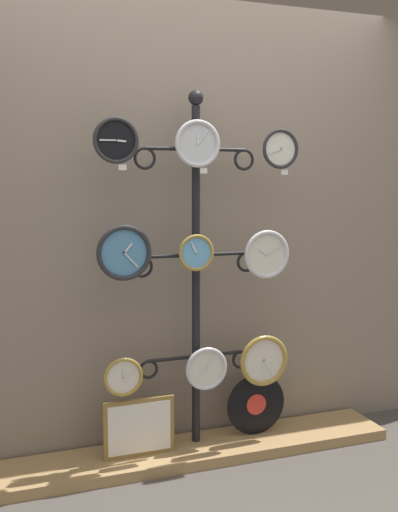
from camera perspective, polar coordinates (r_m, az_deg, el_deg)
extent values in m
plane|color=#47423D|center=(3.20, 2.33, -20.96)|extent=(12.00, 12.00, 0.00)
cube|color=gray|center=(3.36, -1.21, 5.30)|extent=(4.40, 0.04, 2.80)
cube|color=#9E7A4C|center=(3.48, 0.06, -18.00)|extent=(2.20, 0.36, 0.06)
cylinder|color=black|center=(3.54, -0.29, -17.90)|extent=(0.32, 0.32, 0.02)
cylinder|color=black|center=(3.25, -0.30, -2.53)|extent=(0.04, 0.04, 1.88)
sphere|color=black|center=(3.24, -0.31, 14.85)|extent=(0.08, 0.08, 0.08)
cylinder|color=black|center=(3.17, -2.72, 10.18)|extent=(0.28, 0.02, 0.02)
torus|color=black|center=(3.13, -5.18, 9.26)|extent=(0.12, 0.02, 0.12)
cylinder|color=black|center=(3.26, 2.04, 10.09)|extent=(0.28, 0.02, 0.02)
torus|color=black|center=(3.31, 4.30, 9.14)|extent=(0.12, 0.02, 0.12)
cylinder|color=black|center=(3.19, -2.84, -0.01)|extent=(0.30, 0.02, 0.02)
torus|color=black|center=(3.15, -5.43, -1.03)|extent=(0.12, 0.02, 0.12)
cylinder|color=black|center=(3.28, 2.16, 0.21)|extent=(0.30, 0.02, 0.02)
torus|color=black|center=(3.35, 4.53, -0.55)|extent=(0.12, 0.02, 0.12)
cylinder|color=black|center=(3.31, -2.53, -9.75)|extent=(0.27, 0.02, 0.02)
torus|color=black|center=(3.28, -4.81, -10.71)|extent=(0.11, 0.02, 0.11)
cylinder|color=black|center=(3.39, 1.88, -9.31)|extent=(0.27, 0.02, 0.02)
torus|color=black|center=(3.46, 3.99, -9.81)|extent=(0.11, 0.02, 0.11)
cylinder|color=black|center=(3.01, -7.97, 10.84)|extent=(0.21, 0.02, 0.21)
torus|color=#262628|center=(3.00, -7.91, 10.86)|extent=(0.23, 0.02, 0.23)
cylinder|color=#262628|center=(3.00, -7.91, 10.86)|extent=(0.01, 0.01, 0.01)
cube|color=silver|center=(3.00, -7.43, 10.82)|extent=(0.05, 0.00, 0.01)
cube|color=silver|center=(2.99, -8.68, 10.86)|extent=(0.08, 0.00, 0.01)
cylinder|color=silver|center=(3.14, -0.20, 10.64)|extent=(0.22, 0.02, 0.22)
torus|color=silver|center=(3.13, -0.11, 10.66)|extent=(0.25, 0.02, 0.25)
cylinder|color=silver|center=(3.13, -0.11, 10.66)|extent=(0.01, 0.01, 0.01)
cube|color=silver|center=(3.13, -0.06, 11.14)|extent=(0.01, 0.00, 0.05)
cube|color=silver|center=(3.14, 0.37, 11.28)|extent=(0.06, 0.00, 0.07)
cylinder|color=silver|center=(3.29, 7.66, 10.06)|extent=(0.19, 0.02, 0.19)
torus|color=#262628|center=(3.28, 7.78, 10.07)|extent=(0.21, 0.02, 0.21)
cylinder|color=#262628|center=(3.28, 7.78, 10.07)|extent=(0.01, 0.01, 0.01)
cube|color=silver|center=(3.27, 7.44, 9.95)|extent=(0.05, 0.00, 0.02)
cube|color=silver|center=(3.26, 7.23, 9.89)|extent=(0.07, 0.00, 0.03)
cylinder|color=#4C84B2|center=(3.05, -7.19, 0.33)|extent=(0.26, 0.02, 0.26)
torus|color=#262628|center=(3.03, -7.12, 0.29)|extent=(0.29, 0.03, 0.29)
cylinder|color=#262628|center=(3.03, -7.13, 0.29)|extent=(0.02, 0.01, 0.02)
cube|color=silver|center=(3.03, -6.76, 0.75)|extent=(0.05, 0.00, 0.05)
cube|color=silver|center=(3.04, -6.48, -0.38)|extent=(0.07, 0.00, 0.08)
cylinder|color=#60A8DB|center=(3.14, -0.32, 0.34)|extent=(0.18, 0.02, 0.18)
torus|color=#A58438|center=(3.13, -0.23, 0.31)|extent=(0.20, 0.02, 0.20)
cylinder|color=#A58438|center=(3.13, -0.23, 0.31)|extent=(0.01, 0.01, 0.01)
cube|color=silver|center=(3.12, -0.42, 0.63)|extent=(0.03, 0.00, 0.04)
cube|color=silver|center=(3.12, -0.49, 0.86)|extent=(0.04, 0.00, 0.07)
cylinder|color=silver|center=(3.29, 6.38, 0.18)|extent=(0.24, 0.02, 0.24)
torus|color=silver|center=(3.28, 6.50, 0.15)|extent=(0.27, 0.02, 0.27)
cylinder|color=silver|center=(3.28, 6.49, 0.15)|extent=(0.01, 0.01, 0.01)
cube|color=silver|center=(3.27, 6.12, 0.41)|extent=(0.05, 0.00, 0.04)
cube|color=silver|center=(3.29, 7.15, 0.59)|extent=(0.09, 0.00, 0.05)
cylinder|color=silver|center=(3.17, -7.26, -11.30)|extent=(0.19, 0.02, 0.19)
torus|color=#A58438|center=(3.15, -7.21, -11.39)|extent=(0.21, 0.02, 0.21)
cylinder|color=#A58438|center=(3.15, -7.20, -11.39)|extent=(0.01, 0.01, 0.01)
cube|color=silver|center=(3.15, -7.19, -11.00)|extent=(0.01, 0.00, 0.05)
cube|color=silver|center=(3.15, -6.59, -11.09)|extent=(0.07, 0.00, 0.04)
cylinder|color=silver|center=(3.30, 0.63, -10.61)|extent=(0.22, 0.02, 0.22)
torus|color=silver|center=(3.29, 0.73, -10.69)|extent=(0.24, 0.02, 0.24)
cylinder|color=silver|center=(3.29, 0.73, -10.69)|extent=(0.01, 0.01, 0.01)
cube|color=silver|center=(3.29, 0.39, -10.99)|extent=(0.05, 0.00, 0.04)
cube|color=silver|center=(3.28, 1.10, -10.06)|extent=(0.05, 0.00, 0.08)
cylinder|color=silver|center=(3.42, 6.11, -9.82)|extent=(0.26, 0.02, 0.26)
torus|color=#A58438|center=(3.41, 6.23, -9.89)|extent=(0.29, 0.03, 0.29)
cylinder|color=#A58438|center=(3.41, 6.22, -9.88)|extent=(0.02, 0.01, 0.02)
cube|color=silver|center=(3.41, 6.16, -10.40)|extent=(0.02, 0.00, 0.06)
cube|color=silver|center=(3.43, 6.67, -10.52)|extent=(0.06, 0.00, 0.09)
cylinder|color=black|center=(3.55, 5.46, -13.88)|extent=(0.36, 0.01, 0.36)
cylinder|color=red|center=(3.54, 5.49, -13.90)|extent=(0.12, 0.00, 0.12)
cube|color=olive|center=(3.30, -5.72, -15.95)|extent=(0.38, 0.02, 0.31)
cube|color=white|center=(3.29, -5.67, -16.02)|extent=(0.34, 0.00, 0.27)
cube|color=white|center=(3.00, -7.30, 8.38)|extent=(0.04, 0.00, 0.03)
cube|color=white|center=(3.14, 0.44, 8.13)|extent=(0.04, 0.00, 0.03)
cube|color=white|center=(3.29, 8.16, 7.91)|extent=(0.04, 0.00, 0.03)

